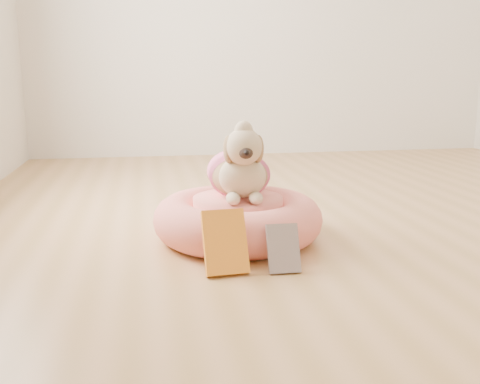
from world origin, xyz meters
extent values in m
plane|color=#B5874B|center=(0.00, 0.00, 0.00)|extent=(4.50, 4.50, 0.00)
cylinder|color=#EF835D|center=(-0.69, -0.19, 0.05)|extent=(0.51, 0.51, 0.11)
torus|color=#EF835D|center=(-0.69, -0.19, 0.09)|extent=(0.70, 0.70, 0.18)
cylinder|color=#EF835D|center=(-0.69, -0.19, 0.13)|extent=(0.37, 0.37, 0.10)
cube|color=yellow|center=(-0.80, -0.56, 0.11)|extent=(0.16, 0.14, 0.21)
cube|color=white|center=(-0.60, -0.59, 0.08)|extent=(0.11, 0.09, 0.16)
camera|label=1|loc=(-1.06, -2.30, 0.67)|focal=40.00mm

